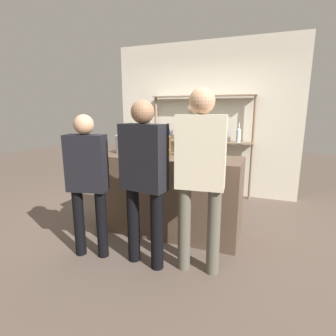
{
  "coord_description": "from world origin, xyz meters",
  "views": [
    {
      "loc": [
        1.16,
        -3.03,
        1.58
      ],
      "look_at": [
        0.0,
        0.0,
        0.86
      ],
      "focal_mm": 28.0,
      "sensor_mm": 36.0,
      "label": 1
    }
  ],
  "objects_px": {
    "counter_bottle_2": "(144,145)",
    "wine_glass": "(167,148)",
    "counter_bottle_1": "(184,146)",
    "server_behind_counter": "(194,148)",
    "counter_bottle_5": "(168,144)",
    "customer_right": "(200,169)",
    "counter_bottle_0": "(196,147)",
    "ice_bucket": "(123,144)",
    "customer_left": "(87,176)",
    "counter_bottle_3": "(206,145)",
    "counter_bottle_4": "(189,148)",
    "customer_center": "(144,173)"
  },
  "relations": [
    {
      "from": "counter_bottle_2",
      "to": "wine_glass",
      "type": "height_order",
      "value": "counter_bottle_2"
    },
    {
      "from": "counter_bottle_3",
      "to": "server_behind_counter",
      "type": "height_order",
      "value": "server_behind_counter"
    },
    {
      "from": "counter_bottle_0",
      "to": "wine_glass",
      "type": "bearing_deg",
      "value": -158.51
    },
    {
      "from": "counter_bottle_1",
      "to": "server_behind_counter",
      "type": "relative_size",
      "value": 0.19
    },
    {
      "from": "server_behind_counter",
      "to": "customer_center",
      "type": "height_order",
      "value": "server_behind_counter"
    },
    {
      "from": "counter_bottle_0",
      "to": "wine_glass",
      "type": "distance_m",
      "value": 0.36
    },
    {
      "from": "counter_bottle_0",
      "to": "customer_left",
      "type": "bearing_deg",
      "value": -133.24
    },
    {
      "from": "counter_bottle_2",
      "to": "customer_right",
      "type": "relative_size",
      "value": 0.2
    },
    {
      "from": "counter_bottle_1",
      "to": "ice_bucket",
      "type": "height_order",
      "value": "counter_bottle_1"
    },
    {
      "from": "customer_right",
      "to": "customer_left",
      "type": "xyz_separation_m",
      "value": [
        -1.17,
        -0.14,
        -0.15
      ]
    },
    {
      "from": "server_behind_counter",
      "to": "customer_center",
      "type": "xyz_separation_m",
      "value": [
        -0.03,
        -1.72,
        -0.02
      ]
    },
    {
      "from": "counter_bottle_2",
      "to": "counter_bottle_3",
      "type": "bearing_deg",
      "value": 24.16
    },
    {
      "from": "customer_right",
      "to": "customer_center",
      "type": "bearing_deg",
      "value": 93.43
    },
    {
      "from": "customer_center",
      "to": "customer_left",
      "type": "bearing_deg",
      "value": 104.42
    },
    {
      "from": "customer_right",
      "to": "counter_bottle_3",
      "type": "bearing_deg",
      "value": 4.24
    },
    {
      "from": "counter_bottle_0",
      "to": "server_behind_counter",
      "type": "height_order",
      "value": "server_behind_counter"
    },
    {
      "from": "counter_bottle_5",
      "to": "customer_center",
      "type": "bearing_deg",
      "value": -84.32
    },
    {
      "from": "wine_glass",
      "to": "customer_center",
      "type": "bearing_deg",
      "value": -85.51
    },
    {
      "from": "counter_bottle_1",
      "to": "wine_glass",
      "type": "xyz_separation_m",
      "value": [
        -0.19,
        -0.12,
        -0.01
      ]
    },
    {
      "from": "wine_glass",
      "to": "server_behind_counter",
      "type": "bearing_deg",
      "value": 84.37
    },
    {
      "from": "counter_bottle_0",
      "to": "customer_right",
      "type": "bearing_deg",
      "value": -72.3
    },
    {
      "from": "counter_bottle_5",
      "to": "server_behind_counter",
      "type": "bearing_deg",
      "value": 81.75
    },
    {
      "from": "wine_glass",
      "to": "customer_right",
      "type": "height_order",
      "value": "customer_right"
    },
    {
      "from": "wine_glass",
      "to": "customer_right",
      "type": "distance_m",
      "value": 0.92
    },
    {
      "from": "counter_bottle_2",
      "to": "counter_bottle_5",
      "type": "bearing_deg",
      "value": 40.86
    },
    {
      "from": "ice_bucket",
      "to": "customer_center",
      "type": "relative_size",
      "value": 0.14
    },
    {
      "from": "customer_left",
      "to": "counter_bottle_5",
      "type": "bearing_deg",
      "value": -41.51
    },
    {
      "from": "server_behind_counter",
      "to": "customer_center",
      "type": "distance_m",
      "value": 1.72
    },
    {
      "from": "counter_bottle_1",
      "to": "customer_right",
      "type": "xyz_separation_m",
      "value": [
        0.41,
        -0.81,
        -0.09
      ]
    },
    {
      "from": "customer_center",
      "to": "customer_right",
      "type": "relative_size",
      "value": 0.94
    },
    {
      "from": "ice_bucket",
      "to": "counter_bottle_5",
      "type": "bearing_deg",
      "value": 5.49
    },
    {
      "from": "counter_bottle_3",
      "to": "ice_bucket",
      "type": "distance_m",
      "value": 1.11
    },
    {
      "from": "counter_bottle_5",
      "to": "customer_right",
      "type": "relative_size",
      "value": 0.21
    },
    {
      "from": "counter_bottle_0",
      "to": "customer_left",
      "type": "distance_m",
      "value": 1.34
    },
    {
      "from": "ice_bucket",
      "to": "server_behind_counter",
      "type": "relative_size",
      "value": 0.14
    },
    {
      "from": "counter_bottle_2",
      "to": "customer_right",
      "type": "xyz_separation_m",
      "value": [
        0.87,
        -0.6,
        -0.11
      ]
    },
    {
      "from": "counter_bottle_2",
      "to": "wine_glass",
      "type": "bearing_deg",
      "value": 18.89
    },
    {
      "from": "ice_bucket",
      "to": "counter_bottle_2",
      "type": "bearing_deg",
      "value": -20.64
    },
    {
      "from": "counter_bottle_5",
      "to": "customer_right",
      "type": "distance_m",
      "value": 1.03
    },
    {
      "from": "counter_bottle_1",
      "to": "customer_right",
      "type": "relative_size",
      "value": 0.18
    },
    {
      "from": "counter_bottle_3",
      "to": "wine_glass",
      "type": "xyz_separation_m",
      "value": [
        -0.45,
        -0.23,
        -0.03
      ]
    },
    {
      "from": "counter_bottle_3",
      "to": "customer_right",
      "type": "xyz_separation_m",
      "value": [
        0.16,
        -0.92,
        -0.1
      ]
    },
    {
      "from": "counter_bottle_4",
      "to": "customer_center",
      "type": "relative_size",
      "value": 0.18
    },
    {
      "from": "counter_bottle_2",
      "to": "counter_bottle_5",
      "type": "height_order",
      "value": "counter_bottle_5"
    },
    {
      "from": "counter_bottle_5",
      "to": "counter_bottle_2",
      "type": "bearing_deg",
      "value": -139.14
    },
    {
      "from": "counter_bottle_0",
      "to": "customer_center",
      "type": "relative_size",
      "value": 0.18
    },
    {
      "from": "server_behind_counter",
      "to": "counter_bottle_0",
      "type": "bearing_deg",
      "value": 29.77
    },
    {
      "from": "ice_bucket",
      "to": "customer_right",
      "type": "xyz_separation_m",
      "value": [
        1.25,
        -0.74,
        -0.08
      ]
    },
    {
      "from": "wine_glass",
      "to": "counter_bottle_2",
      "type": "bearing_deg",
      "value": -161.11
    },
    {
      "from": "customer_center",
      "to": "server_behind_counter",
      "type": "bearing_deg",
      "value": 8.02
    }
  ]
}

